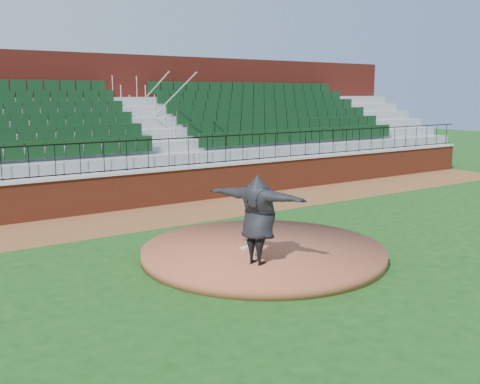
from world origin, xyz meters
The scene contains 10 objects.
ground centered at (0.00, 0.00, 0.00)m, with size 90.00×90.00×0.00m, color #154313.
warning_track centered at (0.00, 5.40, 0.01)m, with size 34.00×3.20×0.01m, color brown.
field_wall centered at (0.00, 7.00, 0.60)m, with size 34.00×0.35×1.20m, color maroon.
wall_cap centered at (0.00, 7.00, 1.25)m, with size 34.00×0.45×0.10m, color #B7B7B7.
wall_railing centered at (0.00, 7.00, 1.80)m, with size 34.00×0.05×1.00m, color black, non-canonical shape.
seating_stands centered at (0.00, 9.72, 2.30)m, with size 34.00×5.10×4.60m, color gray, non-canonical shape.
concourse_wall centered at (0.00, 12.52, 2.75)m, with size 34.00×0.50×5.50m, color maroon.
pitchers_mound centered at (-0.45, -0.13, 0.12)m, with size 5.79×5.79×0.25m, color brown.
pitching_rubber centered at (-0.72, 0.05, 0.27)m, with size 0.56×0.14×0.04m, color silver.
pitcher centered at (-1.34, -1.11, 1.22)m, with size 2.38×0.65×1.94m, color black.
Camera 1 is at (-8.25, -10.39, 3.87)m, focal length 41.80 mm.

